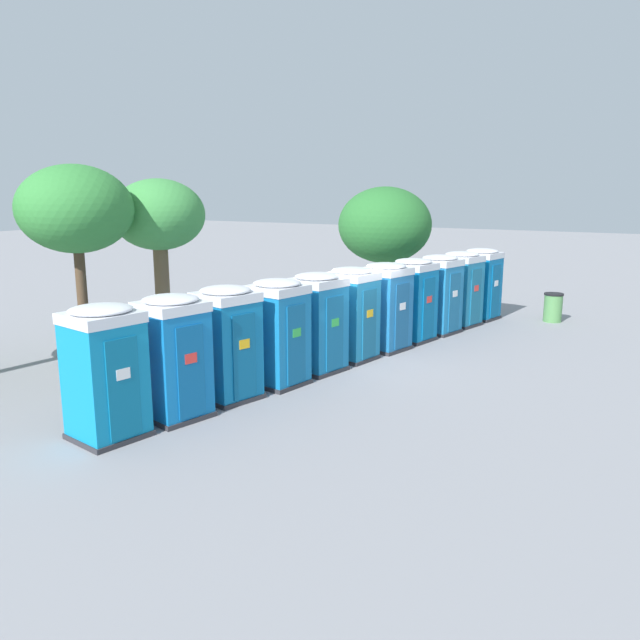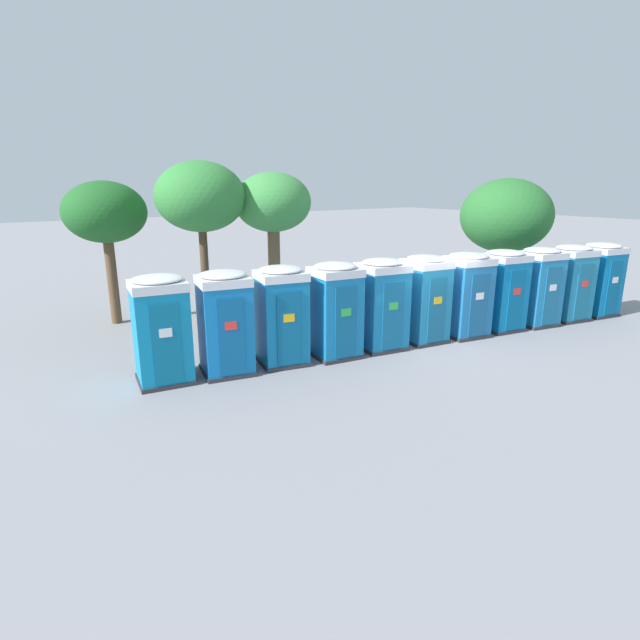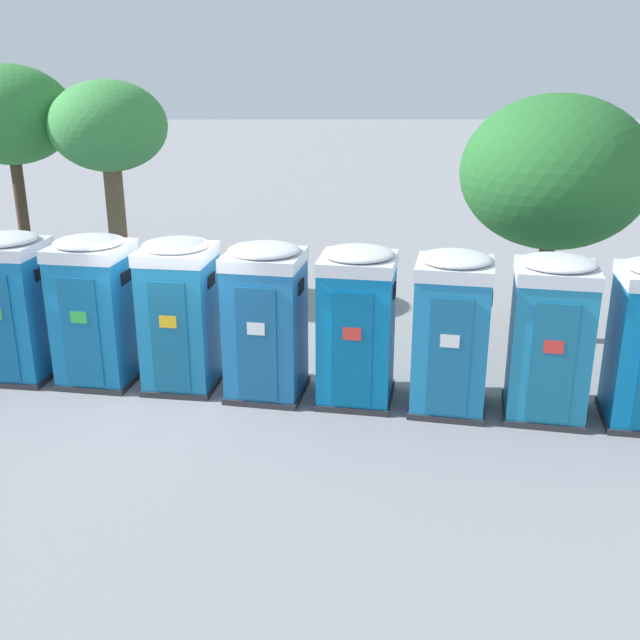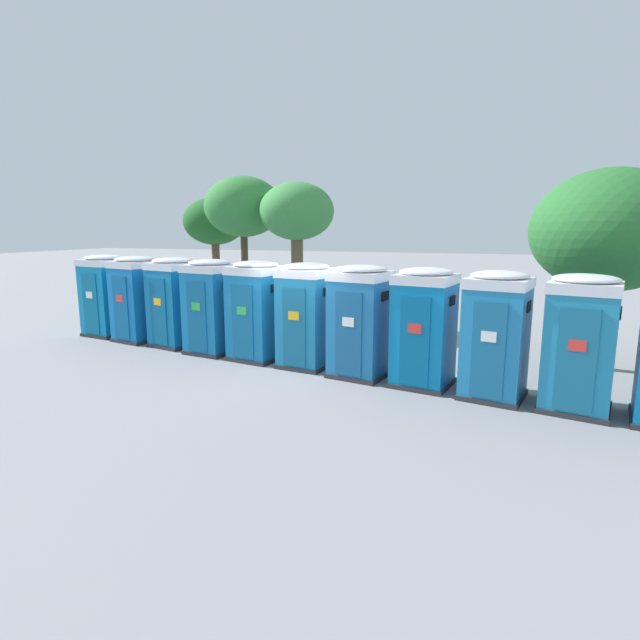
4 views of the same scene
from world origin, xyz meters
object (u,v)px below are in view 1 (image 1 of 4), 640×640
street_tree_3 (159,218)px  portapotty_6 (386,306)px  street_tree_0 (385,225)px  portapotty_5 (352,313)px  street_tree_1 (76,210)px  portapotty_1 (173,356)px  portapotty_9 (461,288)px  trash_can (553,307)px  portapotty_7 (413,299)px  portapotty_8 (439,294)px  portapotty_2 (227,343)px  portapotty_4 (317,322)px  portapotty_3 (278,332)px  portapotty_10 (481,284)px  portapotty_0 (105,372)px

street_tree_3 → portapotty_6: bearing=-55.0°
street_tree_0 → portapotty_5: bearing=-162.2°
portapotty_6 → street_tree_1: size_ratio=0.49×
portapotty_1 → street_tree_3: size_ratio=0.52×
portapotty_6 → portapotty_9: (4.35, -0.81, 0.00)m
portapotty_1 → trash_can: size_ratio=2.50×
portapotty_7 → portapotty_8: bearing=-12.6°
portapotty_8 → street_tree_3: (-6.52, 5.73, 2.53)m
portapotty_5 → portapotty_9: bearing=-11.2°
portapotty_2 → portapotty_5: bearing=-10.5°
portapotty_2 → street_tree_1: street_tree_1 is taller
street_tree_0 → trash_can: street_tree_0 is taller
portapotty_9 → street_tree_1: bearing=147.7°
street_tree_1 → trash_can: (12.52, -9.13, -3.57)m
portapotty_6 → street_tree_3: street_tree_3 is taller
portapotty_2 → portapotty_8: size_ratio=1.00×
portapotty_2 → portapotty_8: 8.85m
portapotty_4 → portapotty_6: (2.89, -0.57, 0.00)m
portapotty_3 → portapotty_10: same height
portapotty_2 → trash_can: 13.25m
portapotty_4 → portapotty_3: bearing=171.7°
portapotty_0 → portapotty_6: 8.85m
portapotty_2 → portapotty_3: bearing=-14.4°
street_tree_1 → trash_can: 15.90m
portapotty_5 → portapotty_6: bearing=-13.3°
portapotty_1 → portapotty_7: same height
portapotty_3 → portapotty_10: (10.16, -1.85, 0.00)m
portapotty_7 → portapotty_8: size_ratio=1.00×
street_tree_1 → portapotty_1: bearing=-107.3°
portapotty_6 → portapotty_8: (2.90, -0.56, 0.00)m
portapotty_2 → portapotty_6: same height
trash_can → street_tree_3: bearing=139.9°
portapotty_2 → portapotty_6: 5.90m
portapotty_4 → portapotty_9: size_ratio=1.00×
portapotty_0 → portapotty_7: (10.15, -1.90, 0.00)m
portapotty_1 → portapotty_4: same height
portapotty_6 → street_tree_0: 6.12m
portapotty_8 → portapotty_4: bearing=169.0°
portapotty_2 → portapotty_3: same height
portapotty_0 → portapotty_6: size_ratio=1.00×
portapotty_7 → trash_can: (5.15, -3.22, -0.77)m
portapotty_2 → portapotty_8: bearing=-11.1°
street_tree_3 → portapotty_5: bearing=-65.7°
street_tree_0 → trash_can: (1.38, -5.94, -2.77)m
portapotty_10 → street_tree_1: 13.80m
portapotty_4 → trash_can: (9.50, -4.02, -0.77)m
portapotty_5 → street_tree_3: bearing=114.3°
portapotty_9 → street_tree_0: size_ratio=0.54×
portapotty_1 → portapotty_9: same height
portapotty_1 → portapotty_9: 11.80m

